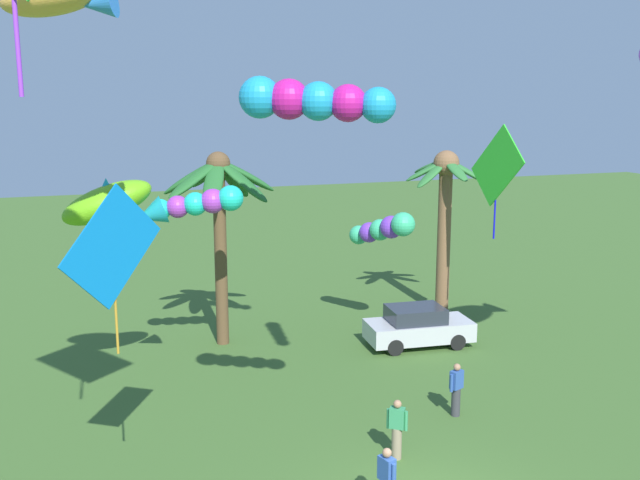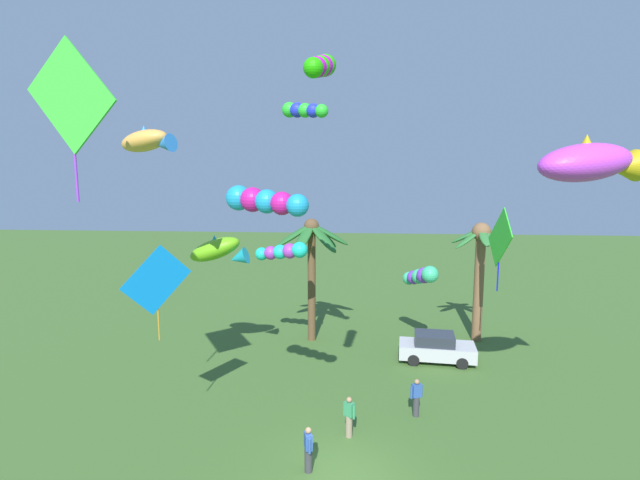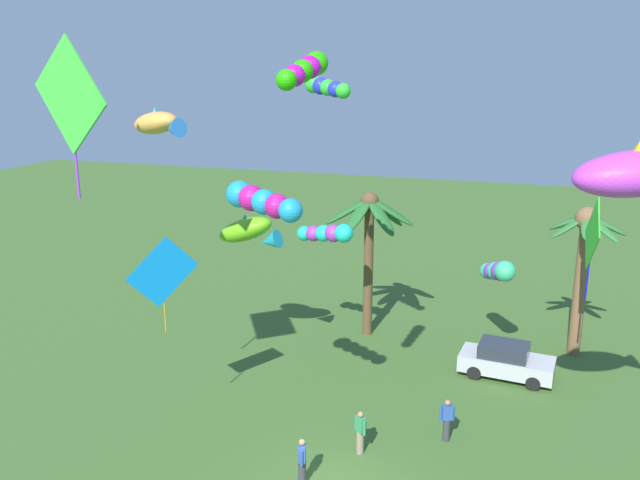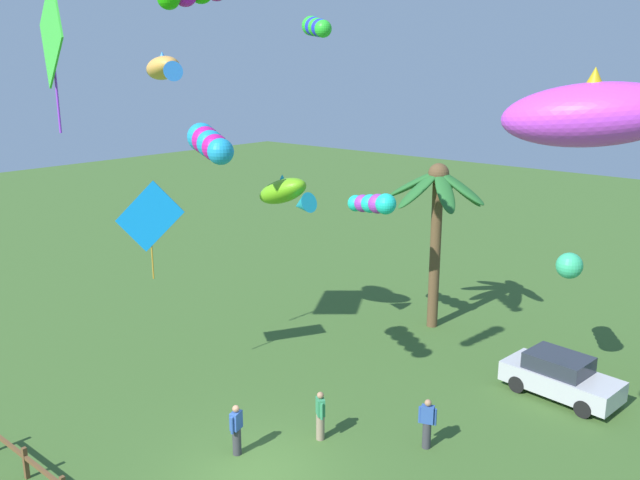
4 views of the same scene
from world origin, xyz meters
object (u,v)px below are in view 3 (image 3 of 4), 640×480
spectator_2 (302,461)px  kite_diamond_8 (162,273)px  kite_tube_5 (326,233)px  parked_car_0 (506,361)px  kite_diamond_2 (70,96)px  kite_tube_3 (304,70)px  palm_tree_1 (369,226)px  kite_tube_9 (261,201)px  spectator_0 (360,432)px  kite_fish_7 (249,231)px  kite_tube_0 (326,87)px  palm_tree_0 (584,250)px  kite_fish_1 (158,123)px  spectator_1 (447,420)px  kite_tube_10 (497,271)px  kite_diamond_6 (592,236)px

spectator_2 → kite_diamond_8: 7.73m
kite_tube_5 → parked_car_0: bearing=1.7°
kite_diamond_2 → kite_tube_5: kite_diamond_2 is taller
spectator_2 → kite_tube_3: bearing=-62.7°
palm_tree_1 → kite_tube_9: kite_tube_9 is taller
kite_tube_3 → kite_diamond_2: bearing=-179.7°
spectator_0 → kite_tube_5: bearing=116.1°
kite_fish_7 → spectator_2: bearing=-55.9°
kite_diamond_2 → kite_tube_5: (4.54, 10.47, -6.31)m
kite_diamond_8 → kite_tube_5: bearing=68.9°
palm_tree_1 → kite_tube_0: kite_tube_0 is taller
kite_tube_5 → kite_diamond_8: (-3.21, -8.29, 0.36)m
palm_tree_0 → kite_fish_1: bearing=-144.7°
parked_car_0 → spectator_0: spectator_0 is taller
palm_tree_1 → kite_tube_3: size_ratio=3.15×
palm_tree_0 → palm_tree_1: palm_tree_1 is taller
spectator_1 → kite_tube_9: size_ratio=0.55×
parked_car_0 → kite_tube_9: bearing=-128.8°
kite_tube_9 → kite_tube_3: bearing=-38.8°
kite_tube_3 → kite_tube_10: kite_tube_3 is taller
parked_car_0 → kite_tube_9: kite_tube_9 is taller
palm_tree_0 → kite_diamond_6: size_ratio=1.66×
kite_diamond_2 → palm_tree_1: bearing=66.8°
kite_tube_10 → palm_tree_0: bearing=25.2°
spectator_0 → kite_fish_1: bearing=176.6°
spectator_0 → spectator_1: size_ratio=1.00×
kite_tube_3 → kite_fish_7: kite_tube_3 is taller
spectator_2 → kite_fish_7: size_ratio=0.51×
palm_tree_1 → kite_tube_3: 15.35m
kite_tube_5 → kite_diamond_6: (10.87, -0.16, 0.81)m
palm_tree_1 → kite_diamond_6: bearing=-18.0°
parked_car_0 → kite_fish_7: size_ratio=1.31×
parked_car_0 → kite_diamond_6: bearing=-7.9°
palm_tree_0 → kite_tube_9: (-10.21, -12.53, 4.04)m
spectator_1 → kite_tube_9: bearing=-149.4°
kite_tube_10 → kite_tube_0: bearing=-128.0°
palm_tree_1 → kite_diamond_6: kite_diamond_6 is taller
palm_tree_0 → kite_tube_10: bearing=-154.8°
spectator_2 → kite_diamond_2: bearing=-172.1°
kite_diamond_2 → kite_tube_9: size_ratio=1.66×
kite_fish_7 → kite_diamond_8: bearing=-94.0°
kite_fish_1 → kite_tube_9: size_ratio=0.88×
kite_fish_1 → spectator_0: bearing=-3.4°
kite_tube_0 → kite_fish_7: size_ratio=0.61×
kite_diamond_6 → kite_diamond_8: kite_diamond_6 is taller
parked_car_0 → kite_diamond_8: bearing=-142.8°
palm_tree_1 → parked_car_0: 8.77m
kite_tube_5 → kite_diamond_6: bearing=-0.8°
palm_tree_1 → parked_car_0: (6.82, -2.74, -4.80)m
spectator_1 → kite_tube_9: (-5.55, -3.29, 8.21)m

